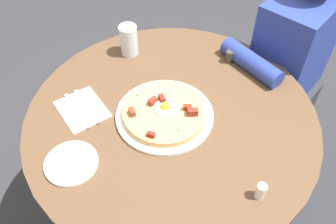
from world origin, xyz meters
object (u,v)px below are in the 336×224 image
fork (87,106)px  pepper_shaker (229,57)px  knife (77,110)px  breakfast_pizza (165,112)px  person_seated (283,79)px  pizza_plate (165,115)px  water_glass (129,40)px  salt_shaker (261,191)px  dining_table (171,146)px  bread_plate (71,163)px

fork → pepper_shaker: (0.51, -0.23, 0.02)m
fork → knife: (-0.03, 0.01, 0.00)m
breakfast_pizza → knife: bearing=126.8°
fork → pepper_shaker: bearing=-99.8°
person_seated → pizza_plate: bearing=168.2°
knife → water_glass: (0.34, 0.08, 0.05)m
pizza_plate → person_seated: bearing=-11.8°
water_glass → salt_shaker: (-0.21, -0.71, -0.03)m
person_seated → fork: bearing=155.5°
dining_table → bread_plate: size_ratio=6.10×
breakfast_pizza → salt_shaker: (-0.05, -0.39, 0.00)m
fork → salt_shaker: bearing=-156.8°
fork → person_seated: bearing=-99.9°
fork → breakfast_pizza: bearing=-133.5°
bread_plate → water_glass: (0.48, 0.23, 0.06)m
dining_table → salt_shaker: (-0.07, -0.38, 0.20)m
person_seated → bread_plate: 1.04m
breakfast_pizza → pizza_plate: bearing=123.3°
pizza_plate → breakfast_pizza: 0.02m
knife → water_glass: size_ratio=1.49×
breakfast_pizza → water_glass: 0.36m
pizza_plate → pepper_shaker: size_ratio=6.64×
bread_plate → salt_shaker: size_ratio=2.94×
pizza_plate → fork: (-0.14, 0.23, 0.00)m
dining_table → knife: size_ratio=5.45×
bread_plate → knife: bread_plate is taller
bread_plate → pepper_shaker: 0.70m
salt_shaker → pepper_shaker: (0.42, 0.39, -0.00)m
knife → pepper_shaker: size_ratio=3.67×
fork → pepper_shaker: pepper_shaker is taller
fork → pepper_shaker: 0.56m
knife → fork: bearing=-90.0°
dining_table → person_seated: person_seated is taller
pizza_plate → dining_table: bearing=-39.0°
dining_table → pepper_shaker: size_ratio=20.02×
salt_shaker → dining_table: bearing=80.1°
pizza_plate → knife: pizza_plate is taller
breakfast_pizza → water_glass: (0.16, 0.32, 0.04)m
bread_plate → salt_shaker: bearing=-60.2°
water_glass → fork: bearing=-162.8°
pizza_plate → water_glass: size_ratio=2.69×
dining_table → fork: 0.34m
fork → pizza_plate: bearing=-133.5°
knife → breakfast_pizza: bearing=-128.7°
bread_plate → fork: 0.23m
pizza_plate → breakfast_pizza: breakfast_pizza is taller
pizza_plate → bread_plate: size_ratio=2.03×
breakfast_pizza → salt_shaker: size_ratio=5.08×
dining_table → pepper_shaker: (0.35, 0.01, 0.20)m
pizza_plate → salt_shaker: salt_shaker is taller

